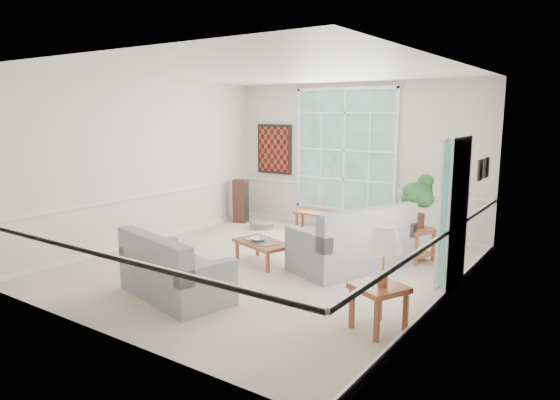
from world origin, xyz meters
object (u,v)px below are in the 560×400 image
object	(u,v)px
coffee_table	(262,253)
side_table	(378,308)
loveseat_front	(176,265)
end_table	(414,244)
loveseat_right	(352,236)

from	to	relation	value
coffee_table	side_table	size ratio (longest dim) A/B	1.85
loveseat_front	end_table	xyz separation A→B (m)	(2.01, 3.39, -0.16)
loveseat_front	coffee_table	world-z (taller)	loveseat_front
side_table	loveseat_right	bearing A→B (deg)	124.00
coffee_table	loveseat_right	bearing A→B (deg)	44.07
end_table	side_table	distance (m)	2.93
loveseat_front	end_table	distance (m)	3.95
loveseat_right	loveseat_front	bearing A→B (deg)	-97.21
coffee_table	end_table	world-z (taller)	end_table
side_table	loveseat_front	bearing A→B (deg)	-168.62
coffee_table	side_table	world-z (taller)	side_table
loveseat_front	loveseat_right	bearing A→B (deg)	74.21
loveseat_right	coffee_table	size ratio (longest dim) A/B	1.90
loveseat_right	loveseat_front	distance (m)	2.78
coffee_table	end_table	xyz separation A→B (m)	(1.94, 1.59, 0.09)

